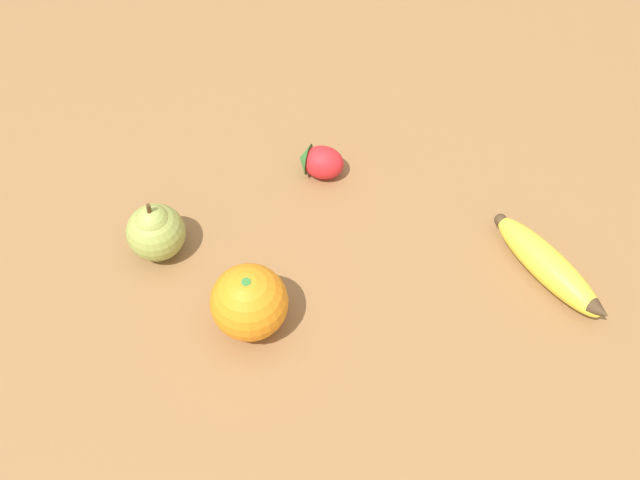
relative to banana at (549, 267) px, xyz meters
The scene contains 5 objects.
ground_plane 0.22m from the banana, 63.36° to the left, with size 3.00×3.00×0.00m, color olive.
banana is the anchor object (origin of this frame).
orange 0.35m from the banana, 80.27° to the left, with size 0.09×0.09×0.09m.
pear 0.46m from the banana, 65.33° to the left, with size 0.07×0.07×0.09m.
strawberry 0.31m from the banana, 39.19° to the left, with size 0.07×0.07×0.04m.
Camera 1 is at (-0.45, 0.22, 0.75)m, focal length 42.00 mm.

